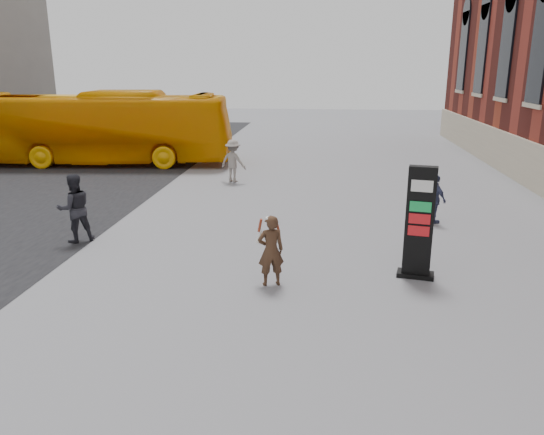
# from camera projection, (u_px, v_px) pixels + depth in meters

# --- Properties ---
(ground) EXTENTS (100.00, 100.00, 0.00)m
(ground) POSITION_uv_depth(u_px,v_px,m) (257.00, 295.00, 11.23)
(ground) COLOR #9E9EA3
(info_pylon) EXTENTS (0.89, 0.57, 2.58)m
(info_pylon) POSITION_uv_depth(u_px,v_px,m) (419.00, 223.00, 11.85)
(info_pylon) COLOR black
(info_pylon) RESTS_ON ground
(woman) EXTENTS (0.72, 0.69, 1.60)m
(woman) POSITION_uv_depth(u_px,v_px,m) (271.00, 250.00, 11.54)
(woman) COLOR #3E2C1B
(woman) RESTS_ON ground
(bus) EXTENTS (12.85, 3.98, 3.52)m
(bus) POSITION_uv_depth(u_px,v_px,m) (100.00, 128.00, 25.72)
(bus) COLOR orange
(bus) RESTS_ON road
(pedestrian_a) EXTENTS (1.17, 1.13, 1.89)m
(pedestrian_a) POSITION_uv_depth(u_px,v_px,m) (75.00, 208.00, 14.40)
(pedestrian_a) COLOR #25252C
(pedestrian_a) RESTS_ON ground
(pedestrian_b) EXTENTS (1.29, 1.03, 1.75)m
(pedestrian_b) POSITION_uv_depth(u_px,v_px,m) (233.00, 161.00, 21.91)
(pedestrian_b) COLOR gray
(pedestrian_b) RESTS_ON ground
(pedestrian_c) EXTENTS (0.79, 0.94, 1.50)m
(pedestrian_c) POSITION_uv_depth(u_px,v_px,m) (435.00, 199.00, 16.17)
(pedestrian_c) COLOR #393F60
(pedestrian_c) RESTS_ON ground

